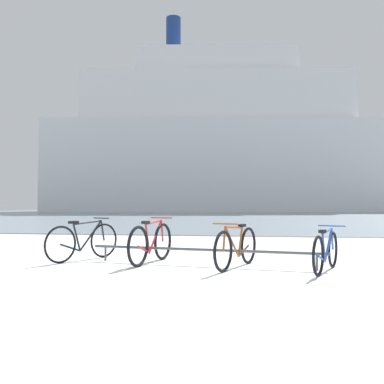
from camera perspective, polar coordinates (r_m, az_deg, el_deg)
ground at (r=57.88m, az=7.66°, el=-2.84°), size 80.00×132.00×0.08m
bike_rack at (r=7.35m, az=1.54°, el=-8.26°), size 4.34×0.73×0.31m
bicycle_0 at (r=8.27m, az=-15.11°, el=-6.73°), size 0.86×1.57×0.83m
bicycle_1 at (r=7.63m, az=-5.79°, el=-7.17°), size 0.55×1.70×0.85m
bicycle_2 at (r=7.10m, az=6.34°, el=-7.76°), size 0.74×1.66×0.79m
bicycle_3 at (r=7.01m, az=18.46°, el=-7.94°), size 0.73×1.53×0.74m
ferry_ship at (r=60.92m, az=4.24°, el=6.53°), size 52.48×19.25×29.34m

